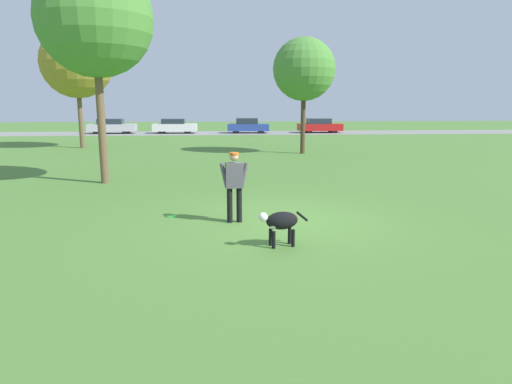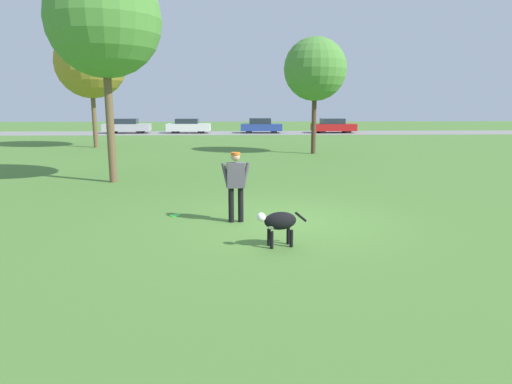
{
  "view_description": "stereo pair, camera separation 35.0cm",
  "coord_description": "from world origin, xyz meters",
  "px_view_note": "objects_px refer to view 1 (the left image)",
  "views": [
    {
      "loc": [
        -1.42,
        -10.39,
        2.75
      ],
      "look_at": [
        -0.73,
        -0.95,
        0.9
      ],
      "focal_mm": 32.0,
      "sensor_mm": 36.0,
      "label": 1
    },
    {
      "loc": [
        -1.07,
        -10.41,
        2.75
      ],
      "look_at": [
        -0.73,
        -0.95,
        0.9
      ],
      "focal_mm": 32.0,
      "sensor_mm": 36.0,
      "label": 2
    }
  ],
  "objects_px": {
    "person": "(234,181)",
    "tree_near_left": "(95,19)",
    "parked_car_blue": "(248,126)",
    "tree_mid_center": "(304,69)",
    "tree_far_left": "(77,62)",
    "parked_car_silver": "(112,126)",
    "parked_car_red": "(320,126)",
    "frisbee": "(172,216)",
    "parked_car_white": "(175,126)",
    "dog": "(280,222)"
  },
  "relations": [
    {
      "from": "dog",
      "to": "tree_mid_center",
      "type": "bearing_deg",
      "value": -114.05
    },
    {
      "from": "parked_car_white",
      "to": "tree_far_left",
      "type": "bearing_deg",
      "value": -106.42
    },
    {
      "from": "person",
      "to": "tree_mid_center",
      "type": "height_order",
      "value": "tree_mid_center"
    },
    {
      "from": "frisbee",
      "to": "parked_car_white",
      "type": "xyz_separation_m",
      "value": [
        -3.11,
        31.96,
        0.66
      ]
    },
    {
      "from": "person",
      "to": "frisbee",
      "type": "bearing_deg",
      "value": 151.18
    },
    {
      "from": "dog",
      "to": "parked_car_red",
      "type": "distance_m",
      "value": 35.42
    },
    {
      "from": "person",
      "to": "frisbee",
      "type": "xyz_separation_m",
      "value": [
        -1.53,
        0.65,
        -0.96
      ]
    },
    {
      "from": "tree_mid_center",
      "to": "parked_car_silver",
      "type": "xyz_separation_m",
      "value": [
        -14.56,
        17.96,
        -3.86
      ]
    },
    {
      "from": "parked_car_white",
      "to": "tree_mid_center",
      "type": "bearing_deg",
      "value": -62.54
    },
    {
      "from": "tree_mid_center",
      "to": "parked_car_blue",
      "type": "distance_m",
      "value": 18.39
    },
    {
      "from": "frisbee",
      "to": "parked_car_red",
      "type": "xyz_separation_m",
      "value": [
        10.48,
        31.93,
        0.65
      ]
    },
    {
      "from": "frisbee",
      "to": "parked_car_silver",
      "type": "distance_m",
      "value": 33.24
    },
    {
      "from": "parked_car_blue",
      "to": "parked_car_white",
      "type": "bearing_deg",
      "value": -177.98
    },
    {
      "from": "person",
      "to": "tree_far_left",
      "type": "height_order",
      "value": "tree_far_left"
    },
    {
      "from": "person",
      "to": "tree_near_left",
      "type": "xyz_separation_m",
      "value": [
        -4.39,
        5.71,
        4.5
      ]
    },
    {
      "from": "frisbee",
      "to": "parked_car_silver",
      "type": "xyz_separation_m",
      "value": [
        -8.84,
        32.03,
        0.67
      ]
    },
    {
      "from": "parked_car_silver",
      "to": "dog",
      "type": "bearing_deg",
      "value": -74.66
    },
    {
      "from": "tree_near_left",
      "to": "tree_far_left",
      "type": "xyz_separation_m",
      "value": [
        -4.61,
        13.16,
        -0.29
      ]
    },
    {
      "from": "tree_mid_center",
      "to": "parked_car_white",
      "type": "xyz_separation_m",
      "value": [
        -8.83,
        17.89,
        -3.87
      ]
    },
    {
      "from": "tree_mid_center",
      "to": "parked_car_red",
      "type": "xyz_separation_m",
      "value": [
        4.76,
        17.85,
        -3.88
      ]
    },
    {
      "from": "dog",
      "to": "parked_car_red",
      "type": "relative_size",
      "value": 0.25
    },
    {
      "from": "dog",
      "to": "frisbee",
      "type": "bearing_deg",
      "value": -59.85
    },
    {
      "from": "person",
      "to": "parked_car_silver",
      "type": "distance_m",
      "value": 34.29
    },
    {
      "from": "parked_car_silver",
      "to": "tree_far_left",
      "type": "bearing_deg",
      "value": -86.93
    },
    {
      "from": "tree_mid_center",
      "to": "tree_far_left",
      "type": "height_order",
      "value": "tree_far_left"
    },
    {
      "from": "person",
      "to": "tree_near_left",
      "type": "bearing_deg",
      "value": 121.55
    },
    {
      "from": "tree_mid_center",
      "to": "tree_far_left",
      "type": "relative_size",
      "value": 0.85
    },
    {
      "from": "tree_near_left",
      "to": "tree_mid_center",
      "type": "bearing_deg",
      "value": 46.41
    },
    {
      "from": "parked_car_silver",
      "to": "parked_car_red",
      "type": "relative_size",
      "value": 1.05
    },
    {
      "from": "tree_far_left",
      "to": "parked_car_silver",
      "type": "xyz_separation_m",
      "value": [
        -1.37,
        13.8,
        -4.5
      ]
    },
    {
      "from": "parked_car_white",
      "to": "parked_car_blue",
      "type": "distance_m",
      "value": 6.79
    },
    {
      "from": "parked_car_silver",
      "to": "parked_car_red",
      "type": "height_order",
      "value": "parked_car_silver"
    },
    {
      "from": "parked_car_white",
      "to": "parked_car_silver",
      "type": "bearing_deg",
      "value": -179.54
    },
    {
      "from": "tree_near_left",
      "to": "parked_car_white",
      "type": "xyz_separation_m",
      "value": [
        -0.26,
        26.89,
        -4.8
      ]
    },
    {
      "from": "person",
      "to": "parked_car_white",
      "type": "relative_size",
      "value": 0.41
    },
    {
      "from": "tree_far_left",
      "to": "parked_car_blue",
      "type": "distance_m",
      "value": 18.22
    },
    {
      "from": "person",
      "to": "tree_mid_center",
      "type": "distance_m",
      "value": 15.72
    },
    {
      "from": "tree_mid_center",
      "to": "parked_car_blue",
      "type": "height_order",
      "value": "tree_mid_center"
    },
    {
      "from": "parked_car_silver",
      "to": "parked_car_white",
      "type": "height_order",
      "value": "parked_car_silver"
    },
    {
      "from": "tree_near_left",
      "to": "parked_car_blue",
      "type": "xyz_separation_m",
      "value": [
        6.53,
        26.87,
        -4.79
      ]
    },
    {
      "from": "tree_near_left",
      "to": "frisbee",
      "type": "bearing_deg",
      "value": -60.61
    },
    {
      "from": "frisbee",
      "to": "tree_far_left",
      "type": "xyz_separation_m",
      "value": [
        -7.47,
        18.23,
        5.17
      ]
    },
    {
      "from": "parked_car_blue",
      "to": "frisbee",
      "type": "bearing_deg",
      "value": -94.31
    },
    {
      "from": "dog",
      "to": "tree_near_left",
      "type": "height_order",
      "value": "tree_near_left"
    },
    {
      "from": "tree_near_left",
      "to": "tree_far_left",
      "type": "height_order",
      "value": "tree_near_left"
    },
    {
      "from": "tree_far_left",
      "to": "parked_car_red",
      "type": "bearing_deg",
      "value": 37.34
    },
    {
      "from": "person",
      "to": "parked_car_white",
      "type": "bearing_deg",
      "value": 92.15
    },
    {
      "from": "tree_far_left",
      "to": "parked_car_white",
      "type": "bearing_deg",
      "value": 72.4
    },
    {
      "from": "parked_car_white",
      "to": "tree_near_left",
      "type": "bearing_deg",
      "value": -88.27
    },
    {
      "from": "parked_car_blue",
      "to": "parked_car_red",
      "type": "height_order",
      "value": "parked_car_blue"
    }
  ]
}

